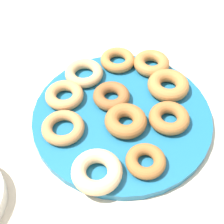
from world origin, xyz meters
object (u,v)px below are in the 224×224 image
at_px(donut_1, 169,118).
at_px(donut_0, 84,73).
at_px(donut_3, 111,96).
at_px(donut_10, 126,121).
at_px(donut_plate, 122,116).
at_px(donut_6, 118,60).
at_px(donut_5, 64,95).
at_px(donut_9, 63,128).
at_px(donut_2, 146,161).
at_px(donut_7, 168,85).
at_px(donut_4, 151,63).
at_px(donut_8, 97,171).

bearing_deg(donut_1, donut_0, 9.31).
height_order(donut_3, donut_10, donut_10).
distance_m(donut_plate, donut_6, 0.16).
bearing_deg(donut_plate, donut_3, -13.97).
height_order(donut_5, donut_9, donut_5).
bearing_deg(donut_0, donut_6, -103.71).
xyz_separation_m(donut_2, donut_7, (0.10, -0.18, 0.00)).
distance_m(donut_0, donut_2, 0.27).
distance_m(donut_1, donut_7, 0.09).
xyz_separation_m(donut_2, donut_10, (0.09, -0.04, 0.00)).
relative_size(donut_0, donut_2, 1.17).
relative_size(donut_2, donut_10, 0.88).
bearing_deg(donut_7, donut_1, 130.68).
relative_size(donut_0, donut_6, 1.07).
bearing_deg(donut_3, donut_7, -120.43).
bearing_deg(donut_4, donut_1, 143.71).
distance_m(donut_6, donut_10, 0.19).
distance_m(donut_2, donut_7, 0.21).
bearing_deg(donut_7, donut_4, -21.28).
bearing_deg(donut_8, donut_5, -22.29).
bearing_deg(donut_6, donut_9, 107.03).
relative_size(donut_1, donut_9, 0.97).
xyz_separation_m(donut_plate, donut_0, (0.14, -0.02, 0.02)).
xyz_separation_m(donut_0, donut_7, (-0.16, -0.11, 0.00)).
distance_m(donut_8, donut_10, 0.13).
xyz_separation_m(donut_5, donut_9, (-0.07, 0.06, -0.00)).
distance_m(donut_3, donut_10, 0.08).
bearing_deg(donut_9, donut_7, -106.81).
distance_m(donut_0, donut_1, 0.23).
height_order(donut_0, donut_4, donut_4).
relative_size(donut_2, donut_3, 0.94).
xyz_separation_m(donut_4, donut_8, (-0.13, 0.29, 0.00)).
bearing_deg(donut_6, donut_8, 128.11).
height_order(donut_2, donut_4, donut_4).
distance_m(donut_1, donut_5, 0.23).
height_order(donut_4, donut_7, donut_7).
bearing_deg(donut_6, donut_4, -144.01).
bearing_deg(donut_2, donut_10, -23.74).
bearing_deg(donut_9, donut_2, -160.15).
relative_size(donut_5, donut_8, 0.89).
bearing_deg(donut_1, donut_10, 51.46).
bearing_deg(donut_4, donut_plate, 109.12).
bearing_deg(donut_1, donut_6, -14.44).
bearing_deg(donut_3, donut_1, -161.63).
bearing_deg(donut_5, donut_8, 157.71).
bearing_deg(donut_0, donut_9, 123.79).
height_order(donut_plate, donut_6, donut_6).
bearing_deg(donut_3, donut_6, -51.40).
xyz_separation_m(donut_6, donut_7, (-0.14, -0.02, 0.00)).
distance_m(donut_plate, donut_3, 0.05).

